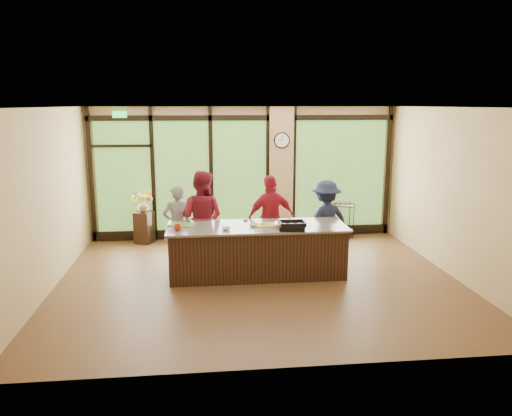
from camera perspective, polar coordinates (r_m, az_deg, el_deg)
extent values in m
plane|color=brown|center=(8.90, 0.32, -8.25)|extent=(7.00, 7.00, 0.00)
plane|color=silver|center=(8.36, 0.35, 11.44)|extent=(7.00, 7.00, 0.00)
plane|color=tan|center=(11.45, -1.39, 4.01)|extent=(7.00, 0.00, 7.00)
plane|color=tan|center=(8.82, -22.87, 0.73)|extent=(0.00, 6.00, 6.00)
plane|color=tan|center=(9.56, 21.68, 1.61)|extent=(0.00, 6.00, 6.00)
cube|color=tan|center=(11.50, 2.87, 4.03)|extent=(0.55, 0.12, 3.00)
cube|color=black|center=(11.30, -1.40, 10.27)|extent=(6.90, 0.08, 0.12)
cube|color=black|center=(11.67, -1.33, -2.75)|extent=(6.90, 0.08, 0.20)
cube|color=#19D83F|center=(11.34, -15.32, 10.27)|extent=(0.30, 0.04, 0.14)
cube|color=#3A6C26|center=(11.52, -14.90, 3.41)|extent=(1.20, 0.02, 2.50)
cube|color=#3A6C26|center=(11.40, -8.42, 3.60)|extent=(1.20, 0.02, 2.50)
cube|color=#3A6C26|center=(11.42, -1.87, 3.73)|extent=(1.20, 0.02, 2.50)
cube|color=#3A6C26|center=(11.83, 9.57, 3.86)|extent=(2.10, 0.02, 2.50)
cube|color=black|center=(11.62, -18.34, 3.53)|extent=(0.08, 0.08, 3.00)
cube|color=black|center=(11.42, -11.69, 3.74)|extent=(0.08, 0.08, 3.00)
cube|color=black|center=(11.37, -5.14, 3.91)|extent=(0.08, 0.08, 3.00)
cube|color=black|center=(11.46, 1.38, 4.02)|extent=(0.08, 0.08, 3.00)
cube|color=black|center=(11.56, 4.34, 4.05)|extent=(0.08, 0.08, 3.00)
cube|color=black|center=(12.17, 14.84, 4.08)|extent=(0.08, 0.08, 3.00)
cube|color=black|center=(9.05, 0.11, -4.98)|extent=(3.10, 1.00, 0.88)
cube|color=gray|center=(8.92, 0.11, -2.16)|extent=(3.20, 1.10, 0.04)
cylinder|color=black|center=(11.35, 2.97, 7.73)|extent=(0.36, 0.04, 0.36)
cylinder|color=white|center=(11.34, 2.98, 7.73)|extent=(0.31, 0.01, 0.31)
cube|color=black|center=(11.33, 2.99, 7.98)|extent=(0.01, 0.00, 0.11)
cube|color=black|center=(11.32, 2.73, 7.73)|extent=(0.09, 0.00, 0.01)
imported|color=gray|center=(9.68, -8.98, -1.93)|extent=(0.66, 0.55, 1.56)
imported|color=maroon|center=(9.64, -6.23, -1.10)|extent=(1.10, 1.00, 1.82)
imported|color=maroon|center=(9.73, 1.71, -1.23)|extent=(1.08, 0.67, 1.72)
imported|color=#1C243E|center=(9.94, 7.96, -1.41)|extent=(1.17, 0.89, 1.60)
cube|color=black|center=(8.65, 4.16, -2.24)|extent=(0.49, 0.41, 0.08)
imported|color=silver|center=(8.79, 3.22, -1.97)|extent=(0.42, 0.42, 0.09)
cube|color=green|center=(9.08, -8.43, -1.88)|extent=(0.52, 0.45, 0.01)
cube|color=gold|center=(8.97, 1.06, -1.91)|extent=(0.44, 0.34, 0.01)
cube|color=gold|center=(9.09, 4.29, -1.76)|extent=(0.52, 0.46, 0.01)
imported|color=white|center=(8.63, -3.47, -2.36)|extent=(0.19, 0.19, 0.05)
imported|color=white|center=(8.86, -0.31, -1.97)|extent=(0.16, 0.16, 0.05)
imported|color=white|center=(9.32, -1.20, -1.33)|extent=(0.14, 0.14, 0.03)
imported|color=#B02911|center=(8.70, -8.96, -2.20)|extent=(0.15, 0.15, 0.10)
cube|color=black|center=(11.41, -12.64, -2.16)|extent=(0.47, 0.47, 0.71)
imported|color=olive|center=(11.30, -12.76, 0.25)|extent=(0.32, 0.32, 0.27)
cube|color=black|center=(11.86, 9.51, -2.47)|extent=(0.71, 0.57, 0.03)
cube|color=black|center=(11.73, 9.61, 0.34)|extent=(0.71, 0.57, 0.03)
cylinder|color=black|center=(11.58, 8.41, -1.56)|extent=(0.02, 0.02, 0.80)
cylinder|color=black|center=(11.74, 11.09, -1.48)|extent=(0.02, 0.02, 0.80)
cylinder|color=black|center=(11.88, 8.02, -1.21)|extent=(0.02, 0.02, 0.80)
cylinder|color=black|center=(12.04, 10.65, -1.14)|extent=(0.02, 0.02, 0.80)
imported|color=silver|center=(11.67, 8.69, 0.59)|extent=(0.12, 0.12, 0.08)
imported|color=silver|center=(11.71, 9.32, 0.60)|extent=(0.12, 0.12, 0.08)
imported|color=silver|center=(11.74, 9.95, 0.61)|extent=(0.12, 0.12, 0.08)
imported|color=silver|center=(11.78, 10.53, 0.62)|extent=(0.12, 0.12, 0.08)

